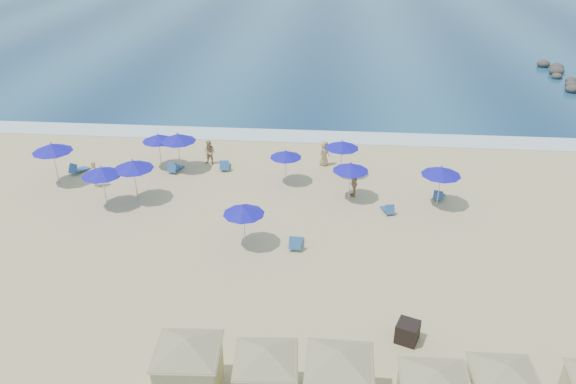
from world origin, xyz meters
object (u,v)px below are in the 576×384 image
object	(u,v)px
umbrella_6	(244,210)
beachgoer_1	(210,153)
umbrella_1	(101,171)
umbrella_4	(178,138)
umbrella_5	(286,154)
umbrella_0	(52,148)
cabana_2	(339,373)
umbrella_7	(351,167)
cabana_0	(188,360)
cabana_1	(266,368)
trash_bin	(407,332)
beachgoer_0	(94,175)
beachgoer_2	(354,183)
beachgoer_3	(324,153)
umbrella_3	(133,165)
umbrella_9	(441,171)
umbrella_8	(342,145)
umbrella_2	(158,138)

from	to	relation	value
umbrella_6	beachgoer_1	world-z (taller)	umbrella_6
umbrella_1	umbrella_4	world-z (taller)	umbrella_4
umbrella_5	umbrella_6	distance (m)	7.44
umbrella_0	umbrella_6	distance (m)	13.93
umbrella_5	beachgoer_1	xyz separation A→B (m)	(-5.22, 2.33, -1.09)
cabana_2	umbrella_5	xyz separation A→B (m)	(-3.27, 17.20, 0.31)
umbrella_4	umbrella_7	xyz separation A→B (m)	(10.80, -3.11, -0.20)
cabana_0	cabana_1	bearing A→B (deg)	-1.49
trash_bin	beachgoer_0	world-z (taller)	beachgoer_0
umbrella_0	beachgoer_2	bearing A→B (deg)	-0.62
cabana_0	beachgoer_3	xyz separation A→B (m)	(4.09, 19.87, -0.76)
umbrella_4	beachgoer_2	bearing A→B (deg)	-13.67
umbrella_3	umbrella_6	xyz separation A→B (m)	(6.95, -4.26, -0.22)
umbrella_7	beachgoer_2	world-z (taller)	umbrella_7
cabana_0	umbrella_4	world-z (taller)	cabana_0
cabana_0	umbrella_3	size ratio (longest dim) A/B	1.70
umbrella_1	umbrella_3	xyz separation A→B (m)	(1.50, 0.87, 0.06)
trash_bin	umbrella_6	bearing A→B (deg)	161.11
umbrella_7	umbrella_9	size ratio (longest dim) A/B	0.94
umbrella_9	umbrella_8	bearing A→B (deg)	146.50
trash_bin	umbrella_7	xyz separation A→B (m)	(-2.12, 11.76, 1.63)
cabana_0	umbrella_3	distance (m)	15.48
umbrella_9	beachgoer_2	distance (m)	4.98
cabana_1	cabana_2	distance (m)	2.43
umbrella_0	beachgoer_2	distance (m)	18.14
umbrella_6	beachgoer_2	distance (m)	8.17
cabana_0	beachgoer_2	xyz separation A→B (m)	(5.93, 15.63, -0.77)
beachgoer_1	beachgoer_3	bearing A→B (deg)	20.34
cabana_2	trash_bin	bearing A→B (deg)	52.97
umbrella_5	umbrella_6	world-z (taller)	umbrella_6
umbrella_2	umbrella_9	xyz separation A→B (m)	(17.15, -3.85, 0.12)
umbrella_0	umbrella_6	world-z (taller)	umbrella_0
umbrella_3	umbrella_9	bearing A→B (deg)	2.62
cabana_1	beachgoer_2	distance (m)	16.05
cabana_2	umbrella_4	size ratio (longest dim) A/B	1.73
umbrella_4	beachgoer_0	xyz separation A→B (m)	(-4.53, -2.80, -1.43)
trash_bin	umbrella_0	xyz separation A→B (m)	(-19.93, 12.38, 1.94)
umbrella_0	beachgoer_0	distance (m)	2.94
umbrella_0	umbrella_9	world-z (taller)	umbrella_0
umbrella_7	umbrella_4	bearing A→B (deg)	163.91
cabana_1	umbrella_4	xyz separation A→B (m)	(-7.78, 18.38, 0.73)
umbrella_1	umbrella_9	distance (m)	18.78
trash_bin	umbrella_5	world-z (taller)	umbrella_5
umbrella_4	trash_bin	bearing A→B (deg)	-49.03
umbrella_7	beachgoer_1	distance (m)	10.07
beachgoer_0	umbrella_1	bearing A→B (deg)	-13.02
umbrella_6	beachgoer_0	size ratio (longest dim) A/B	1.44
umbrella_3	cabana_0	bearing A→B (deg)	-64.92
umbrella_2	cabana_0	bearing A→B (deg)	-70.79
cabana_1	beachgoer_1	size ratio (longest dim) A/B	2.56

